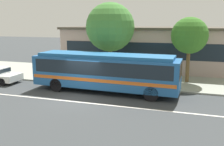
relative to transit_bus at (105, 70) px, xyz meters
The scene contains 10 objects.
ground_plane 2.91m from the transit_bus, 121.24° to the right, with size 120.00×120.00×0.00m, color #383C3E.
sidewalk_slab 5.72m from the transit_bus, 103.09° to the left, with size 60.00×8.00×0.12m, color #979B8E.
lane_stripe_center 3.52m from the transit_bus, 113.58° to the right, with size 56.00×0.16×0.01m, color silver.
transit_bus is the anchor object (origin of this frame).
pedestrian_waiting_near_sign 2.40m from the transit_bus, 49.90° to the left, with size 0.39×0.39×1.62m.
pedestrian_walking_along_curb 3.70m from the transit_bus, 53.79° to the left, with size 0.47×0.47×1.63m.
bus_stop_sign 4.88m from the transit_bus, 24.46° to the left, with size 0.15×0.44×2.50m.
street_tree_near_stop 5.20m from the transit_bus, 102.62° to the left, with size 4.27×4.27×6.69m.
street_tree_mid_block 7.77m from the transit_bus, 38.92° to the left, with size 3.01×3.01×5.41m.
station_building 11.10m from the transit_bus, 77.18° to the left, with size 20.22×8.03×4.57m.
Camera 1 is at (7.12, -15.06, 5.12)m, focal length 40.28 mm.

